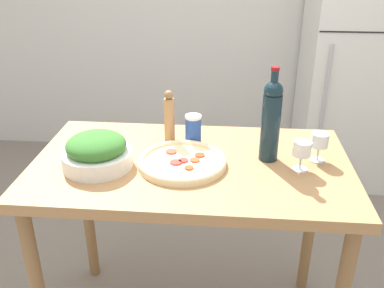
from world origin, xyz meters
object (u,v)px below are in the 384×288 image
object	(u,v)px
refrigerator	(348,74)
salt_canister	(193,129)
wine_bottle	(271,119)
wine_glass_far	(320,141)
wine_glass_near	(302,150)
pepper_mill	(169,117)
salad_bowl	(97,152)
homemade_pizza	(182,161)

from	to	relation	value
refrigerator	salt_canister	xyz separation A→B (m)	(-1.03, -1.46, 0.15)
wine_bottle	wine_glass_far	size ratio (longest dim) A/B	3.20
wine_glass_near	pepper_mill	bearing A→B (deg)	158.15
salt_canister	wine_glass_far	bearing A→B (deg)	-13.53
refrigerator	wine_bottle	world-z (taller)	refrigerator
wine_bottle	salad_bowl	distance (m)	0.70
wine_glass_near	pepper_mill	xyz separation A→B (m)	(-0.54, 0.22, 0.03)
pepper_mill	homemade_pizza	bearing A→B (deg)	-70.21
wine_bottle	wine_glass_near	size ratio (longest dim) A/B	3.20
wine_glass_near	salt_canister	size ratio (longest dim) A/B	0.94
wine_bottle	wine_glass_near	distance (m)	0.17
wine_bottle	salad_bowl	xyz separation A→B (m)	(-0.68, -0.12, -0.11)
wine_bottle	pepper_mill	xyz separation A→B (m)	(-0.42, 0.14, -0.06)
wine_glass_far	salad_bowl	xyz separation A→B (m)	(-0.88, -0.13, -0.02)
wine_glass_far	pepper_mill	bearing A→B (deg)	168.03
wine_glass_far	salt_canister	world-z (taller)	salt_canister
homemade_pizza	pepper_mill	bearing A→B (deg)	109.79
pepper_mill	salt_canister	world-z (taller)	pepper_mill
salt_canister	wine_glass_near	bearing A→B (deg)	-25.66
refrigerator	wine_glass_near	size ratio (longest dim) A/B	13.81
wine_glass_near	pepper_mill	distance (m)	0.58
salad_bowl	refrigerator	bearing A→B (deg)	50.99
wine_bottle	salad_bowl	world-z (taller)	wine_bottle
wine_glass_near	pepper_mill	world-z (taller)	pepper_mill
refrigerator	salt_canister	size ratio (longest dim) A/B	12.94
refrigerator	wine_bottle	size ratio (longest dim) A/B	4.31
wine_glass_near	refrigerator	bearing A→B (deg)	70.56
wine_bottle	wine_glass_far	world-z (taller)	wine_bottle
pepper_mill	salt_canister	bearing A→B (deg)	-4.08
pepper_mill	homemade_pizza	world-z (taller)	pepper_mill
salt_canister	homemade_pizza	bearing A→B (deg)	-97.07
homemade_pizza	salt_canister	xyz separation A→B (m)	(0.03, 0.21, 0.05)
wine_glass_far	homemade_pizza	world-z (taller)	wine_glass_far
refrigerator	pepper_mill	distance (m)	1.85
wine_bottle	pepper_mill	world-z (taller)	wine_bottle
wine_glass_near	wine_glass_far	size ratio (longest dim) A/B	1.00
pepper_mill	salt_canister	xyz separation A→B (m)	(0.11, -0.01, -0.05)
wine_bottle	pepper_mill	size ratio (longest dim) A/B	1.64
refrigerator	wine_glass_far	distance (m)	1.67
wine_glass_far	homemade_pizza	bearing A→B (deg)	-170.87
salad_bowl	salt_canister	distance (m)	0.44
refrigerator	pepper_mill	world-z (taller)	refrigerator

